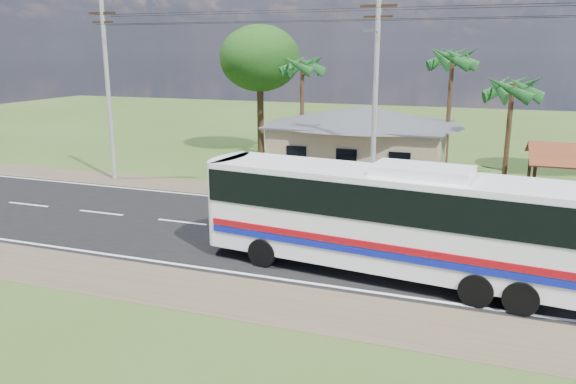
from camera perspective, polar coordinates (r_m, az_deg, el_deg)
name	(u,v)px	position (r m, az deg, el deg)	size (l,w,h in m)	color
ground	(273,233)	(24.50, -1.55, -4.17)	(120.00, 120.00, 0.00)	#2F4A1A
road	(273,233)	(24.49, -1.55, -4.15)	(120.00, 16.00, 0.03)	black
house	(362,133)	(35.80, 7.55, 5.93)	(12.40, 10.00, 5.00)	tan
concrete_barrier	(563,215)	(28.42, 26.18, -2.11)	(7.00, 0.30, 0.90)	#9E9E99
utility_poles	(369,90)	(28.79, 8.21, 10.17)	(32.80, 2.22, 11.00)	#9E9E99
palm_near	(512,89)	(32.72, 21.84, 9.69)	(2.80, 2.80, 6.70)	#47301E
palm_mid	(452,60)	(37.23, 16.36, 12.78)	(2.80, 2.80, 8.20)	#47301E
palm_far	(302,66)	(39.67, 1.46, 12.69)	(2.80, 2.80, 7.70)	#47301E
tree_behind_house	(260,59)	(42.94, -2.88, 13.38)	(6.00, 6.00, 9.61)	#47301E
coach_bus	(389,212)	(19.65, 10.21, -2.03)	(13.18, 4.20, 4.02)	white
motorcycle	(495,212)	(27.93, 20.31, -1.90)	(0.53, 1.51, 0.79)	black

